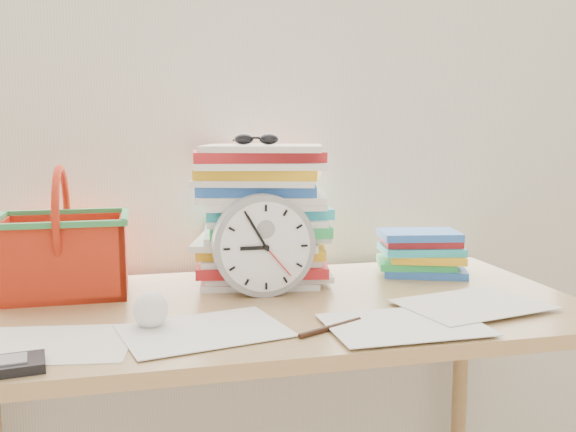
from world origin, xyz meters
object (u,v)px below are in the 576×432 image
object	(u,v)px
paper_stack	(261,213)
book_stack	(420,252)
desk	(268,335)
clock	(264,245)
basket	(62,231)

from	to	relation	value
paper_stack	book_stack	size ratio (longest dim) A/B	1.47
desk	paper_stack	size ratio (longest dim) A/B	4.05
desk	book_stack	bearing A→B (deg)	22.21
paper_stack	book_stack	world-z (taller)	paper_stack
paper_stack	clock	world-z (taller)	paper_stack
desk	clock	xyz separation A→B (m)	(0.00, 0.07, 0.19)
clock	basket	world-z (taller)	basket
paper_stack	clock	bearing A→B (deg)	-98.94
clock	basket	size ratio (longest dim) A/B	0.80
paper_stack	book_stack	xyz separation A→B (m)	(0.42, -0.03, -0.11)
paper_stack	basket	world-z (taller)	paper_stack
clock	book_stack	xyz separation A→B (m)	(0.45, 0.11, -0.06)
book_stack	basket	xyz separation A→B (m)	(-0.90, 0.01, 0.09)
book_stack	paper_stack	bearing A→B (deg)	175.87
desk	book_stack	xyz separation A→B (m)	(0.45, 0.18, 0.13)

